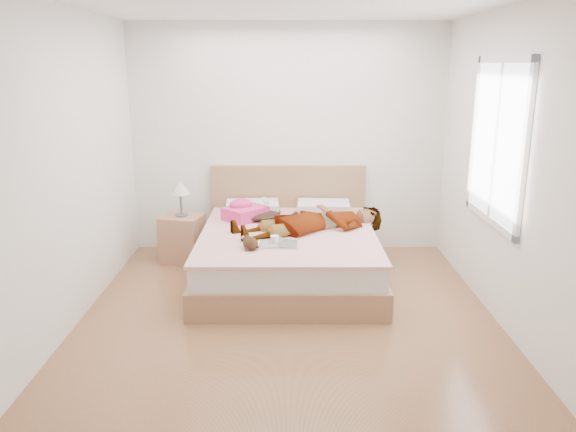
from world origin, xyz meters
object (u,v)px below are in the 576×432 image
object	(u,v)px
towel	(244,211)
nightstand	(183,235)
bed	(288,251)
woman	(313,217)
plush_toy	(250,243)
magazine	(278,244)
phone	(265,200)
coffee_mug	(275,240)

from	to	relation	value
towel	nightstand	size ratio (longest dim) A/B	0.58
bed	woman	bearing A→B (deg)	10.06
plush_toy	woman	bearing A→B (deg)	48.64
woman	nightstand	world-z (taller)	nightstand
bed	plush_toy	world-z (taller)	bed
towel	magazine	size ratio (longest dim) A/B	1.33
woman	nightstand	size ratio (longest dim) A/B	1.81
phone	nightstand	bearing A→B (deg)	154.30
woman	coffee_mug	world-z (taller)	woman
coffee_mug	nightstand	bearing A→B (deg)	137.12
towel	magazine	xyz separation A→B (m)	(0.38, -0.91, -0.08)
towel	nightstand	xyz separation A→B (m)	(-0.70, 0.08, -0.29)
phone	plush_toy	xyz separation A→B (m)	(-0.10, -1.08, -0.13)
phone	coffee_mug	distance (m)	0.97
nightstand	magazine	bearing A→B (deg)	-42.46
bed	coffee_mug	size ratio (longest dim) A/B	18.24
magazine	coffee_mug	world-z (taller)	coffee_mug
woman	magazine	bearing A→B (deg)	-55.58
bed	magazine	world-z (taller)	bed
bed	phone	bearing A→B (deg)	118.95
coffee_mug	towel	bearing A→B (deg)	111.48
plush_toy	magazine	bearing A→B (deg)	24.60
coffee_mug	plush_toy	xyz separation A→B (m)	(-0.23, -0.13, 0.02)
woman	towel	distance (m)	0.81
woman	coffee_mug	xyz separation A→B (m)	(-0.37, -0.55, -0.07)
bed	coffee_mug	distance (m)	0.59
bed	plush_toy	xyz separation A→B (m)	(-0.35, -0.64, 0.30)
woman	bed	distance (m)	0.43
phone	bed	bearing A→B (deg)	-85.21
plush_toy	nightstand	world-z (taller)	nightstand
towel	nightstand	bearing A→B (deg)	173.75
bed	plush_toy	size ratio (longest dim) A/B	9.02
towel	plush_toy	xyz separation A→B (m)	(0.13, -1.03, -0.03)
woman	phone	size ratio (longest dim) A/B	16.19
plush_toy	towel	bearing A→B (deg)	97.13
magazine	coffee_mug	distance (m)	0.05
bed	magazine	size ratio (longest dim) A/B	5.18
woman	plush_toy	distance (m)	0.91
magazine	plush_toy	xyz separation A→B (m)	(-0.26, -0.12, 0.05)
phone	coffee_mug	size ratio (longest dim) A/B	0.90
woman	bed	world-z (taller)	bed
bed	coffee_mug	bearing A→B (deg)	-103.40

